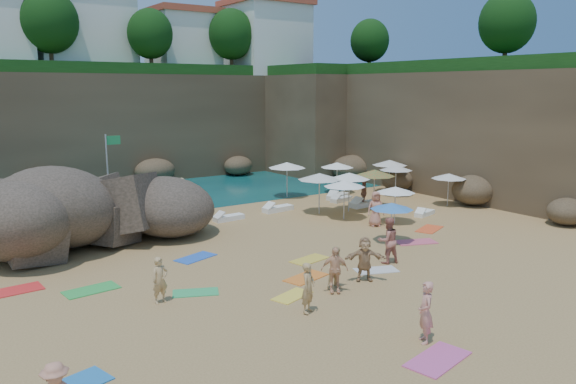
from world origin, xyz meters
TOP-DOWN VIEW (x-y plane):
  - ground at (0.00, 0.00)m, footprint 120.00×120.00m
  - seawater at (0.00, 30.00)m, footprint 120.00×120.00m
  - cliff_back at (2.00, 25.00)m, footprint 44.00×8.00m
  - cliff_right at (19.00, 8.00)m, footprint 8.00×30.00m
  - cliff_corner at (17.00, 20.00)m, footprint 10.00×12.00m
  - clifftop_buildings at (2.96, 25.79)m, footprint 28.48×9.48m
  - clifftop_trees at (4.78, 19.52)m, footprint 35.60×23.82m
  - rock_outcrop at (-6.70, 6.77)m, footprint 9.91×7.92m
  - flag_pole at (-3.68, 12.77)m, footprint 0.87×0.10m
  - parasol_0 at (7.51, 4.85)m, footprint 2.38×2.38m
  - parasol_1 at (5.74, 5.35)m, footprint 2.45×2.45m
  - parasol_2 at (6.94, 10.33)m, footprint 2.42×2.42m
  - parasol_3 at (10.50, 9.60)m, footprint 2.21×2.21m
  - parasol_4 at (13.09, 6.69)m, footprint 2.15×2.15m
  - parasol_5 at (6.04, 3.54)m, footprint 2.25×2.25m
  - parasol_6 at (9.33, 4.71)m, footprint 2.43×2.43m
  - parasol_7 at (13.64, 7.84)m, footprint 2.35×2.35m
  - parasol_8 at (13.46, 2.68)m, footprint 2.08×2.08m
  - parasol_10 at (4.78, -1.31)m, footprint 1.98×1.98m
  - parasol_11 at (7.61, 1.28)m, footprint 2.07×2.07m
  - lounger_0 at (4.15, 7.16)m, footprint 1.92×0.78m
  - lounger_1 at (9.16, 5.32)m, footprint 1.97×0.71m
  - lounger_2 at (9.38, 8.09)m, footprint 1.98×1.20m
  - lounger_3 at (0.73, 6.78)m, footprint 1.76×0.69m
  - lounger_4 at (9.01, 7.31)m, footprint 1.72×0.91m
  - lounger_5 at (10.33, 1.65)m, footprint 1.62×0.91m
  - towel_1 at (-2.26, -10.19)m, footprint 2.11×1.36m
  - towel_2 at (-1.32, -3.04)m, footprint 1.90×1.28m
  - towel_3 at (-8.34, 0.18)m, footprint 1.94×1.11m
  - towel_4 at (0.12, -1.32)m, footprint 1.79×1.15m
  - towel_5 at (1.45, -3.91)m, footprint 1.84×1.36m
  - towel_7 at (-10.65, 1.63)m, footprint 2.01×1.10m
  - towel_8 at (-3.66, 1.59)m, footprint 1.92×1.38m
  - towel_9 at (5.77, -1.95)m, footprint 2.05×1.54m
  - towel_10 at (8.14, -0.65)m, footprint 1.99×1.50m
  - towel_11 at (-5.41, -2.13)m, footprint 1.76×1.37m
  - towel_12 at (-2.81, -4.28)m, footprint 1.65×1.17m
  - person_stand_0 at (-6.75, -2.29)m, footprint 0.62×0.46m
  - person_stand_1 at (2.50, -3.43)m, footprint 1.06×0.91m
  - person_stand_2 at (-0.23, 10.80)m, footprint 1.30×0.88m
  - person_stand_3 at (9.10, 5.33)m, footprint 0.85×1.03m
  - person_stand_4 at (6.37, 1.41)m, footprint 1.00×0.80m
  - person_stand_5 at (-3.84, 7.00)m, footprint 1.65×1.27m
  - person_stand_6 at (-1.77, -9.27)m, footprint 0.71×0.77m
  - person_lie_1 at (-1.43, -4.86)m, footprint 1.63×1.87m
  - person_lie_3 at (0.26, -4.53)m, footprint 2.15×2.19m
  - person_lie_4 at (-3.23, -5.77)m, footprint 1.31×1.70m
  - person_lie_5 at (-1.10, -4.57)m, footprint 0.74×1.51m

SIDE VIEW (x-z plane):
  - ground at x=0.00m, z-range 0.00..0.00m
  - rock_outcrop at x=-6.70m, z-range -1.83..1.83m
  - seawater at x=0.00m, z-range 0.00..0.00m
  - towel_12 at x=-2.81m, z-range 0.00..0.03m
  - towel_11 at x=-5.41m, z-range 0.00..0.03m
  - towel_5 at x=1.45m, z-range 0.00..0.03m
  - towel_4 at x=0.12m, z-range 0.00..0.03m
  - towel_8 at x=-3.66m, z-range 0.00..0.03m
  - towel_2 at x=-1.32m, z-range 0.00..0.03m
  - towel_10 at x=8.14m, z-range 0.00..0.03m
  - towel_9 at x=5.77m, z-range 0.00..0.03m
  - towel_3 at x=-8.34m, z-range 0.00..0.03m
  - towel_7 at x=-10.65m, z-range 0.00..0.03m
  - towel_1 at x=-2.26m, z-range 0.00..0.03m
  - lounger_5 at x=10.33m, z-range 0.00..0.24m
  - lounger_4 at x=9.01m, z-range 0.00..0.26m
  - lounger_3 at x=0.73m, z-range 0.00..0.27m
  - lounger_2 at x=9.38m, z-range 0.00..0.29m
  - lounger_0 at x=4.15m, z-range 0.00..0.29m
  - lounger_1 at x=9.16m, z-range 0.00..0.30m
  - person_lie_4 at x=-3.23m, z-range 0.00..0.39m
  - person_lie_1 at x=-1.43m, z-range 0.00..0.39m
  - person_lie_3 at x=0.26m, z-range 0.00..0.44m
  - person_lie_5 at x=-1.10m, z-range 0.00..0.57m
  - person_stand_0 at x=-6.75m, z-range 0.00..1.56m
  - person_stand_3 at x=9.10m, z-range 0.00..1.65m
  - person_stand_6 at x=-1.77m, z-range 0.00..1.78m
  - person_stand_5 at x=-3.84m, z-range 0.00..1.78m
  - person_stand_4 at x=6.37m, z-range 0.00..1.81m
  - person_stand_2 at x=-0.23m, z-range 0.00..1.86m
  - person_stand_1 at x=2.50m, z-range 0.00..1.89m
  - parasol_10 at x=4.78m, z-range 0.78..2.65m
  - parasol_11 at x=7.61m, z-range 0.82..2.77m
  - parasol_8 at x=13.46m, z-range 0.82..2.79m
  - parasol_4 at x=13.09m, z-range 0.85..2.89m
  - parasol_3 at x=10.50m, z-range 0.87..2.97m
  - parasol_5 at x=6.04m, z-range 0.89..3.01m
  - parasol_7 at x=13.64m, z-range 0.93..3.15m
  - parasol_0 at x=7.51m, z-range 0.94..3.19m
  - parasol_2 at x=6.94m, z-range 0.96..3.25m
  - parasol_6 at x=9.33m, z-range 0.96..3.26m
  - parasol_1 at x=5.74m, z-range 0.97..3.28m
  - flag_pole at x=-3.68m, z-range 0.61..5.05m
  - cliff_back at x=2.00m, z-range 0.00..8.00m
  - cliff_right at x=19.00m, z-range 0.00..8.00m
  - cliff_corner at x=17.00m, z-range 0.00..8.00m
  - clifftop_buildings at x=2.96m, z-range 7.74..14.74m
  - clifftop_trees at x=4.78m, z-range 9.06..13.46m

